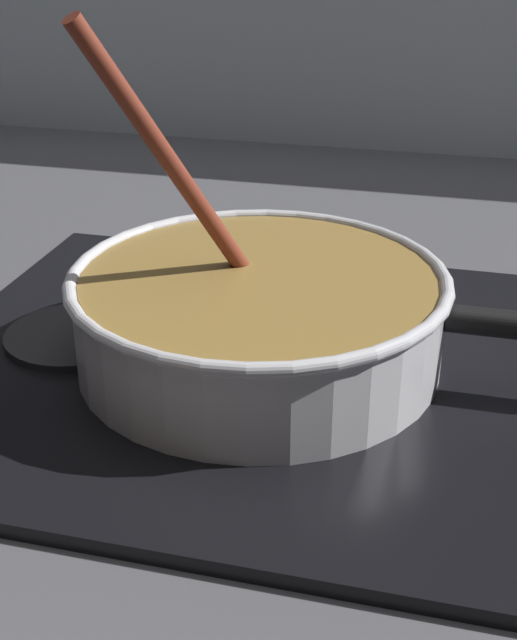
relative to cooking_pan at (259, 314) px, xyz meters
name	(u,v)px	position (x,y,z in m)	size (l,w,h in m)	color
ground	(213,424)	(-0.02, -0.05, -0.08)	(2.40, 1.60, 0.04)	#4C4C51
hob_plate	(258,367)	(0.00, 0.00, -0.05)	(0.56, 0.48, 0.01)	black
burner_ring	(258,356)	(0.00, 0.00, -0.04)	(0.19, 0.19, 0.01)	#592D0C
spare_burner	(75,335)	(-0.17, 0.00, -0.04)	(0.12, 0.12, 0.01)	#262628
cooking_pan	(259,314)	(0.00, 0.00, 0.00)	(0.43, 0.31, 0.28)	silver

